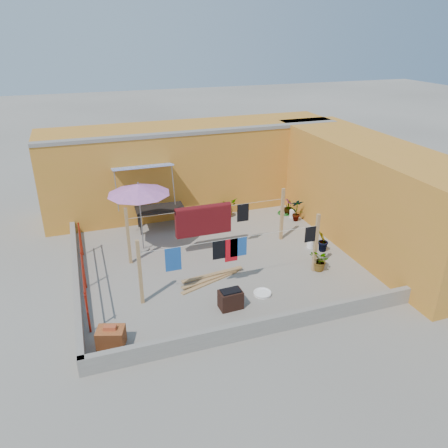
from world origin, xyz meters
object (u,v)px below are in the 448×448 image
Objects in this scene: water_jug_a at (310,243)px; green_hose at (284,213)px; patio_umbrella at (139,190)px; brick_stack at (111,337)px; brazier at (231,299)px; white_basin at (262,293)px; water_jug_b at (293,214)px; outdoor_table at (160,210)px; plant_back_a at (228,207)px.

green_hose is (0.46, 2.81, -0.12)m from water_jug_a.
brick_stack is at bearing -108.23° from patio_umbrella.
brazier is 1.06m from white_basin.
water_jug_b is (4.12, 4.64, -0.10)m from brazier.
patio_umbrella is 6.07m from green_hose.
brazier is (3.01, 0.49, 0.03)m from brick_stack.
white_basin is (1.72, -5.05, -0.66)m from outdoor_table.
brick_stack is 2.01× the size of water_jug_b.
brazier reaches higher than green_hose.
plant_back_a is (4.87, 6.04, 0.13)m from brick_stack.
water_jug_b reaches higher than green_hose.
water_jug_b is at bearing 35.78° from brick_stack.
water_jug_b is (0.57, 2.36, -0.00)m from water_jug_a.
water_jug_a is at bearing -103.47° from water_jug_b.
brick_stack is 1.35× the size of green_hose.
white_basin is at bearing -141.81° from water_jug_a.
green_hose is (4.73, -0.23, -0.67)m from outdoor_table.
green_hose is at bearing 51.78° from brazier.
outdoor_table is 4.91m from water_jug_b.
outdoor_table is at bearing 171.97° from water_jug_b.
patio_umbrella is at bearing 125.89° from white_basin.
patio_umbrella is 3.18× the size of plant_back_a.
plant_back_a is at bearing 158.03° from water_jug_b.
plant_back_a is at bearing 117.29° from water_jug_a.
outdoor_table is at bearing 177.20° from green_hose.
plant_back_a is (-2.25, 0.91, 0.20)m from water_jug_b.
white_basin is at bearing -121.98° from green_hose.
outdoor_table reaches higher than plant_back_a.
outdoor_table reaches higher than water_jug_b.
water_jug_b reaches higher than white_basin.
brazier is 0.83× the size of plant_back_a.
patio_umbrella is at bearing -153.67° from plant_back_a.
brazier is 1.22× the size of white_basin.
water_jug_b is (3.11, 4.36, 0.11)m from white_basin.
white_basin is 5.68m from green_hose.
outdoor_table reaches higher than brazier.
outdoor_table is at bearing 108.82° from white_basin.
brazier is (0.72, -5.32, -0.45)m from outdoor_table.
brick_stack is 4.09m from white_basin.
brazier is at bearing -82.34° from outdoor_table.
water_jug_a reaches higher than green_hose.
outdoor_table is 3.43× the size of white_basin.
white_basin is 3.25m from water_jug_a.
water_jug_a is at bearing -99.24° from green_hose.
brick_stack reaches higher than brazier.
outdoor_table is at bearing 68.51° from brick_stack.
water_jug_a is 0.50× the size of plant_back_a.
water_jug_a is 2.85m from green_hose.
patio_umbrella reaches higher than water_jug_b.
patio_umbrella is 6.51× the size of water_jug_b.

